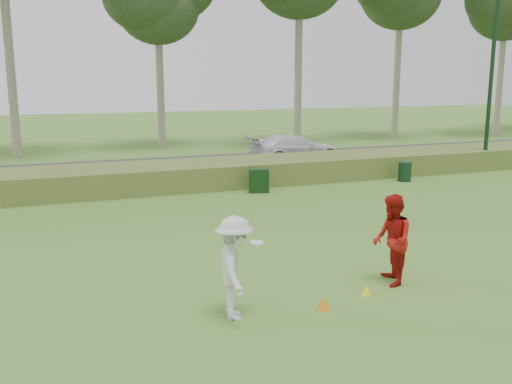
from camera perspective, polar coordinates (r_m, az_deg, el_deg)
name	(u,v)px	position (r m, az deg, el deg)	size (l,w,h in m)	color
ground	(331,295)	(11.38, 7.50, -10.19)	(120.00, 120.00, 0.00)	#407125
reed_strip	(180,175)	(22.17, -7.58, 1.67)	(80.00, 3.00, 0.90)	#4D6327
park_road	(154,167)	(27.05, -10.12, 2.45)	(80.00, 6.00, 0.06)	#2D2D2D
lamp_post	(494,44)	(27.92, 22.70, 13.50)	(0.70, 0.70, 8.18)	black
tree_7	(507,1)	(45.00, 23.77, 17.12)	(6.50, 6.50, 12.50)	gray
player_white	(235,268)	(10.00, -2.12, -7.59)	(1.01, 1.32, 1.84)	silver
player_red	(392,240)	(11.92, 13.44, -4.69)	(0.90, 0.70, 1.86)	#9E120D
cone_orange	(324,303)	(10.67, 6.77, -10.98)	(0.22, 0.22, 0.24)	orange
cone_yellow	(367,290)	(11.46, 11.01, -9.59)	(0.19, 0.19, 0.21)	yellow
utility_cabinet	(259,181)	(20.92, 0.30, 1.15)	(0.70, 0.44, 0.87)	black
trash_bin	(405,172)	(23.94, 14.66, 1.98)	(0.52, 0.52, 0.78)	black
car_right	(295,148)	(28.19, 3.88, 4.40)	(1.87, 4.60, 1.33)	silver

